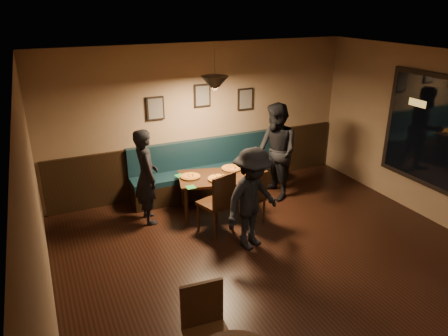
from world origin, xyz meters
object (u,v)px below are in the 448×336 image
booth_bench (209,168)px  diner_front (252,199)px  diner_left (146,177)px  chair_near_right (249,197)px  dining_table (216,194)px  tabasco_bottle (245,170)px  diner_right (276,152)px  chair_near_left (215,202)px  soda_glass (253,172)px

booth_bench → diner_front: size_ratio=1.91×
diner_left → chair_near_right: bearing=-116.9°
dining_table → tabasco_bottle: size_ratio=9.57×
chair_near_right → diner_left: 1.72m
diner_right → chair_near_left: bearing=-63.0°
chair_near_left → tabasco_bottle: (0.79, 0.53, 0.21)m
soda_glass → diner_front: bearing=-118.9°
diner_left → tabasco_bottle: 1.70m
booth_bench → diner_front: 2.06m
diner_left → diner_right: 2.41m
booth_bench → diner_left: bearing=-155.9°
diner_front → tabasco_bottle: size_ratio=12.06×
dining_table → chair_near_right: chair_near_right is taller
soda_glass → tabasco_bottle: (-0.07, 0.17, -0.01)m
chair_near_right → soda_glass: size_ratio=6.12×
diner_left → tabasco_bottle: size_ratio=12.38×
dining_table → tabasco_bottle: bearing=4.7°
dining_table → diner_right: (1.25, 0.08, 0.56)m
booth_bench → diner_right: 1.32m
tabasco_bottle → diner_left: bearing=171.1°
diner_front → soda_glass: 1.14m
soda_glass → chair_near_right: bearing=-126.1°
chair_near_left → diner_front: diner_front is taller
diner_right → soda_glass: 0.76m
dining_table → chair_near_left: 0.70m
chair_near_left → chair_near_right: 0.62m
booth_bench → dining_table: bearing=-104.6°
diner_right → diner_front: size_ratio=1.14×
chair_near_right → diner_right: 1.21m
chair_near_left → diner_left: (-0.88, 0.79, 0.29)m
chair_near_left → soda_glass: chair_near_left is taller
chair_near_right → tabasco_bottle: chair_near_right is taller
chair_near_right → diner_front: diner_front is taller
booth_bench → soda_glass: bearing=-69.8°
diner_front → tabasco_bottle: 1.26m
diner_front → diner_left: bearing=109.1°
booth_bench → diner_right: diner_right is taller
booth_bench → diner_right: (1.04, -0.70, 0.40)m
booth_bench → tabasco_bottle: bearing=-70.3°
booth_bench → chair_near_left: size_ratio=2.90×
chair_near_right → tabasco_bottle: 0.59m
soda_glass → tabasco_bottle: soda_glass is taller
booth_bench → chair_near_right: size_ratio=3.19×
chair_near_right → diner_front: (-0.31, -0.66, 0.31)m
chair_near_right → diner_right: size_ratio=0.52×
chair_near_left → diner_front: bearing=-82.0°
diner_right → tabasco_bottle: size_ratio=13.81×
dining_table → diner_right: bearing=18.6°
diner_left → diner_right: diner_right is taller
chair_near_right → chair_near_left: bearing=168.3°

